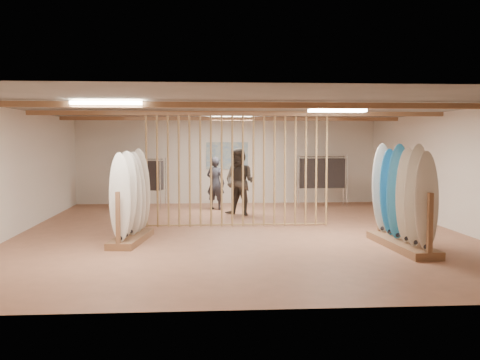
{
  "coord_description": "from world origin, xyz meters",
  "views": [
    {
      "loc": [
        -0.93,
        -12.81,
        2.1
      ],
      "look_at": [
        0.0,
        0.0,
        1.2
      ],
      "focal_mm": 42.0,
      "sensor_mm": 36.0,
      "label": 1
    }
  ],
  "objects": [
    {
      "name": "wall_left",
      "position": [
        -5.0,
        0.0,
        1.4
      ],
      "size": [
        0.0,
        12.0,
        12.0
      ],
      "primitive_type": "plane",
      "rotation": [
        1.57,
        0.0,
        1.57
      ],
      "color": "white",
      "rests_on": "ground"
    },
    {
      "name": "shopper_a",
      "position": [
        -0.44,
        4.26,
        0.91
      ],
      "size": [
        0.8,
        0.71,
        1.83
      ],
      "primitive_type": "imported",
      "rotation": [
        0.0,
        0.0,
        2.65
      ],
      "color": "#2B2B34",
      "rests_on": "floor"
    },
    {
      "name": "light_panels",
      "position": [
        0.0,
        0.0,
        2.74
      ],
      "size": [
        1.2,
        0.35,
        0.06
      ],
      "primitive_type": "cube",
      "color": "white",
      "rests_on": "ground"
    },
    {
      "name": "clothing_rack_a",
      "position": [
        -2.75,
        4.72,
        1.03
      ],
      "size": [
        1.42,
        0.8,
        1.59
      ],
      "rotation": [
        0.0,
        0.0,
        -0.33
      ],
      "color": "silver",
      "rests_on": "floor"
    },
    {
      "name": "shopper_b",
      "position": [
        0.2,
        2.84,
        1.07
      ],
      "size": [
        1.31,
        1.25,
        2.14
      ],
      "primitive_type": "imported",
      "rotation": [
        0.0,
        0.0,
        -0.61
      ],
      "color": "#39322C",
      "rests_on": "floor"
    },
    {
      "name": "wall_back",
      "position": [
        0.0,
        6.0,
        1.4
      ],
      "size": [
        12.0,
        0.0,
        12.0
      ],
      "primitive_type": "plane",
      "rotation": [
        1.57,
        0.0,
        0.0
      ],
      "color": "white",
      "rests_on": "ground"
    },
    {
      "name": "wall_right",
      "position": [
        5.0,
        0.0,
        1.4
      ],
      "size": [
        0.0,
        12.0,
        12.0
      ],
      "primitive_type": "plane",
      "rotation": [
        1.57,
        0.0,
        -1.57
      ],
      "color": "white",
      "rests_on": "ground"
    },
    {
      "name": "wall_front",
      "position": [
        0.0,
        -6.0,
        1.4
      ],
      "size": [
        12.0,
        0.0,
        12.0
      ],
      "primitive_type": "plane",
      "rotation": [
        -1.57,
        0.0,
        0.0
      ],
      "color": "white",
      "rests_on": "ground"
    },
    {
      "name": "floor",
      "position": [
        0.0,
        0.0,
        0.0
      ],
      "size": [
        12.0,
        12.0,
        0.0
      ],
      "primitive_type": "plane",
      "color": "#B07355",
      "rests_on": "ground"
    },
    {
      "name": "ceiling",
      "position": [
        0.0,
        0.0,
        2.8
      ],
      "size": [
        12.0,
        12.0,
        0.0
      ],
      "primitive_type": "plane",
      "rotation": [
        3.14,
        0.0,
        0.0
      ],
      "color": "gray",
      "rests_on": "ground"
    },
    {
      "name": "ceiling_slats",
      "position": [
        0.0,
        0.0,
        2.72
      ],
      "size": [
        9.5,
        6.12,
        0.1
      ],
      "primitive_type": "cube",
      "color": "#895F3E",
      "rests_on": "ground"
    },
    {
      "name": "rack_left",
      "position": [
        -2.35,
        -1.15,
        0.64
      ],
      "size": [
        0.79,
        2.04,
        1.89
      ],
      "rotation": [
        0.0,
        0.0,
        -0.14
      ],
      "color": "#895F3E",
      "rests_on": "floor"
    },
    {
      "name": "poster",
      "position": [
        0.0,
        5.98,
        1.6
      ],
      "size": [
        1.4,
        0.03,
        0.9
      ],
      "primitive_type": "cube",
      "color": "#2D629F",
      "rests_on": "ground"
    },
    {
      "name": "bamboo_partition",
      "position": [
        0.0,
        0.8,
        1.4
      ],
      "size": [
        4.45,
        0.05,
        2.78
      ],
      "color": "tan",
      "rests_on": "ground"
    },
    {
      "name": "rack_right",
      "position": [
        3.01,
        -2.21,
        0.68
      ],
      "size": [
        0.67,
        2.5,
        2.0
      ],
      "rotation": [
        0.0,
        0.0,
        0.05
      ],
      "color": "#895F3E",
      "rests_on": "floor"
    },
    {
      "name": "clothing_rack_b",
      "position": [
        2.96,
        4.79,
        1.07
      ],
      "size": [
        1.54,
        0.39,
        1.65
      ],
      "rotation": [
        0.0,
        0.0,
        -0.0
      ],
      "color": "silver",
      "rests_on": "floor"
    }
  ]
}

